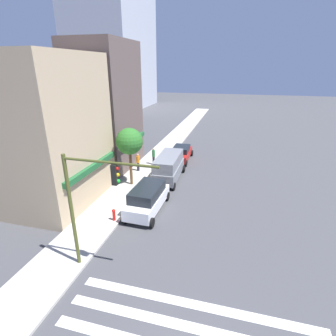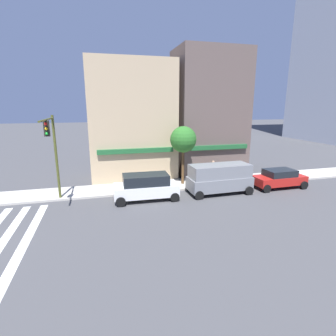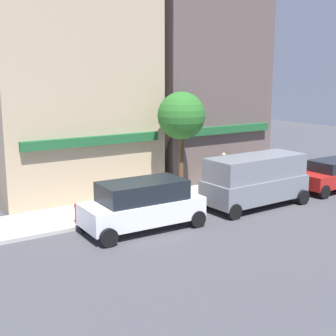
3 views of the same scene
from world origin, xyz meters
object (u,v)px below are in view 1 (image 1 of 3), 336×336
van_grey (169,166)px  sedan_red (181,153)px  traffic_signal (89,196)px  fire_hydrant (114,214)px  pedestrian_green_top (154,156)px  suv_white (147,198)px  street_tree (129,142)px  pedestrian_orange_vest (138,162)px

van_grey → sedan_red: van_grey is taller
traffic_signal → van_grey: (12.10, -0.65, -2.95)m
sedan_red → fire_hydrant: 13.53m
fire_hydrant → pedestrian_green_top: bearing=3.9°
van_grey → sedan_red: bearing=-1.5°
fire_hydrant → suv_white: bearing=-40.5°
traffic_signal → fire_hydrant: size_ratio=7.36×
traffic_signal → street_tree: traffic_signal is taller
fire_hydrant → street_tree: street_tree is taller
suv_white → fire_hydrant: (-1.99, 1.70, -0.42)m
traffic_signal → fire_hydrant: bearing=14.1°
van_grey → pedestrian_green_top: (3.10, 2.45, -0.21)m
van_grey → suv_white: bearing=178.5°
suv_white → van_grey: (5.91, -0.00, 0.25)m
traffic_signal → van_grey: size_ratio=1.23×
traffic_signal → suv_white: 7.00m
sedan_red → pedestrian_green_top: bearing=133.4°
suv_white → pedestrian_green_top: size_ratio=2.68×
van_grey → pedestrian_orange_vest: bearing=72.6°
van_grey → sedan_red: size_ratio=1.14×
pedestrian_orange_vest → fire_hydrant: 9.03m
traffic_signal → sedan_red: (17.63, -0.65, -3.39)m
sedan_red → pedestrian_green_top: pedestrian_green_top is taller
sedan_red → pedestrian_orange_vest: size_ratio=2.51×
pedestrian_orange_vest → street_tree: bearing=45.0°
traffic_signal → van_grey: bearing=-3.1°
suv_white → sedan_red: 11.43m
van_grey → street_tree: size_ratio=1.01×
suv_white → pedestrian_orange_vest: size_ratio=2.68×
suv_white → sedan_red: bearing=1.6°
fire_hydrant → street_tree: (5.76, 1.10, 3.39)m
traffic_signal → pedestrian_green_top: traffic_signal is taller
pedestrian_green_top → pedestrian_orange_vest: 2.33m
van_grey → pedestrian_orange_vest: (0.96, 3.37, -0.21)m
fire_hydrant → street_tree: bearing=10.8°
traffic_signal → street_tree: bearing=12.2°
traffic_signal → sedan_red: 17.96m
suv_white → van_grey: 5.91m
street_tree → sedan_red: bearing=-20.1°
traffic_signal → suv_white: size_ratio=1.30×
suv_white → sedan_red: suv_white is taller
traffic_signal → pedestrian_orange_vest: (13.06, 2.72, -3.16)m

